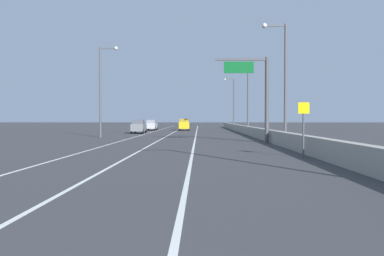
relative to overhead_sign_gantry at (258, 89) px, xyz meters
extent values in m
plane|color=#38383A|center=(-7.11, 30.68, -4.73)|extent=(320.00, 320.00, 0.00)
cube|color=silver|center=(-12.61, 21.68, -4.73)|extent=(0.16, 130.00, 0.00)
cube|color=silver|center=(-9.11, 21.68, -4.73)|extent=(0.16, 130.00, 0.00)
cube|color=silver|center=(-5.61, 21.68, -4.73)|extent=(0.16, 130.00, 0.00)
cube|color=#9E998E|center=(1.34, 6.68, -4.18)|extent=(0.60, 120.00, 1.10)
cylinder|color=#47474C|center=(0.74, 0.02, -0.98)|extent=(0.36, 0.36, 7.50)
cube|color=#47474C|center=(-1.51, 0.02, 2.57)|extent=(4.50, 0.20, 0.20)
cube|color=#0C5923|center=(-1.73, -0.10, 1.87)|extent=(2.60, 0.10, 1.00)
cylinder|color=#4C4C51|center=(0.44, -13.52, -3.53)|extent=(0.10, 0.10, 2.40)
cube|color=yellow|center=(0.44, -13.56, -2.03)|extent=(0.60, 0.04, 0.60)
cylinder|color=#4C4C51|center=(2.15, -0.99, 0.35)|extent=(0.24, 0.24, 10.15)
cube|color=#4C4C51|center=(1.25, -0.99, 5.28)|extent=(1.80, 0.12, 0.12)
sphere|color=beige|center=(0.35, -0.99, 5.28)|extent=(0.44, 0.44, 0.44)
cylinder|color=#4C4C51|center=(1.83, 22.56, 0.35)|extent=(0.24, 0.24, 10.15)
cube|color=#4C4C51|center=(0.93, 22.56, 5.28)|extent=(1.80, 0.12, 0.12)
sphere|color=beige|center=(0.03, 22.56, 5.28)|extent=(0.44, 0.44, 0.44)
cylinder|color=#4C4C51|center=(1.82, 46.10, 0.35)|extent=(0.24, 0.24, 10.15)
cube|color=#4C4C51|center=(0.92, 46.10, 5.28)|extent=(1.80, 0.12, 0.12)
sphere|color=beige|center=(0.02, 46.10, 5.28)|extent=(0.44, 0.44, 0.44)
cylinder|color=#4C4C51|center=(-16.31, 9.72, 0.35)|extent=(0.24, 0.24, 10.15)
cube|color=#4C4C51|center=(-15.41, 9.72, 5.28)|extent=(1.80, 0.12, 0.12)
sphere|color=beige|center=(-14.51, 9.72, 5.28)|extent=(0.44, 0.44, 0.44)
cube|color=gold|center=(-7.89, 36.92, -3.81)|extent=(1.96, 4.31, 1.16)
cube|color=olive|center=(-7.87, 36.49, -2.93)|extent=(1.67, 1.96, 0.60)
cylinder|color=black|center=(-8.77, 38.57, -4.39)|extent=(0.24, 0.69, 0.68)
cylinder|color=black|center=(-7.10, 38.62, -4.39)|extent=(0.24, 0.69, 0.68)
cylinder|color=black|center=(-8.67, 35.22, -4.39)|extent=(0.24, 0.69, 0.68)
cylinder|color=black|center=(-7.00, 35.27, -4.39)|extent=(0.24, 0.69, 0.68)
cube|color=#B7B7BC|center=(-13.80, 37.28, -3.91)|extent=(1.72, 4.66, 0.95)
cube|color=gray|center=(-13.80, 36.82, -3.13)|extent=(1.51, 2.10, 0.60)
cylinder|color=black|center=(-14.58, 39.15, -4.39)|extent=(0.22, 0.68, 0.68)
cylinder|color=black|center=(-13.03, 39.16, -4.39)|extent=(0.22, 0.68, 0.68)
cylinder|color=black|center=(-14.57, 35.40, -4.39)|extent=(0.22, 0.68, 0.68)
cylinder|color=black|center=(-13.02, 35.41, -4.39)|extent=(0.22, 0.68, 0.68)
cube|color=slate|center=(-13.90, 22.55, -3.87)|extent=(1.81, 4.76, 1.03)
cube|color=#4D505A|center=(-13.89, 22.08, -3.06)|extent=(1.56, 2.15, 0.60)
cylinder|color=black|center=(-14.72, 24.45, -4.39)|extent=(0.23, 0.68, 0.68)
cylinder|color=black|center=(-13.15, 24.48, -4.39)|extent=(0.23, 0.68, 0.68)
cylinder|color=black|center=(-14.65, 20.62, -4.39)|extent=(0.23, 0.68, 0.68)
cylinder|color=black|center=(-13.08, 20.65, -4.39)|extent=(0.23, 0.68, 0.68)
camera|label=1|loc=(-5.20, -35.33, -2.60)|focal=37.65mm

